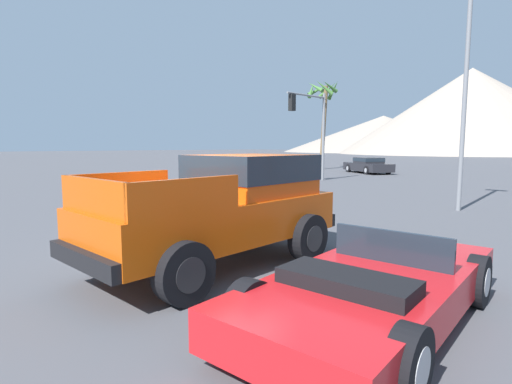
{
  "coord_description": "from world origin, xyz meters",
  "views": [
    {
      "loc": [
        5.62,
        -4.27,
        2.09
      ],
      "look_at": [
        0.38,
        1.06,
        1.23
      ],
      "focal_mm": 28.0,
      "sensor_mm": 36.0,
      "label": 1
    }
  ],
  "objects_px": {
    "orange_pickup_truck": "(228,203)",
    "palm_tree_tall": "(323,103)",
    "street_lamp_post": "(467,62)",
    "traffic_light_main": "(310,119)",
    "parked_car_dark": "(368,165)",
    "red_convertible_car": "(374,289)"
  },
  "relations": [
    {
      "from": "red_convertible_car",
      "to": "orange_pickup_truck",
      "type": "bearing_deg",
      "value": 167.58
    },
    {
      "from": "parked_car_dark",
      "to": "palm_tree_tall",
      "type": "bearing_deg",
      "value": 103.12
    },
    {
      "from": "orange_pickup_truck",
      "to": "red_convertible_car",
      "type": "bearing_deg",
      "value": -9.08
    },
    {
      "from": "red_convertible_car",
      "to": "street_lamp_post",
      "type": "xyz_separation_m",
      "value": [
        -2.08,
        9.5,
        4.28
      ]
    },
    {
      "from": "red_convertible_car",
      "to": "palm_tree_tall",
      "type": "xyz_separation_m",
      "value": [
        -18.69,
        25.51,
        5.46
      ]
    },
    {
      "from": "orange_pickup_truck",
      "to": "parked_car_dark",
      "type": "bearing_deg",
      "value": 111.92
    },
    {
      "from": "palm_tree_tall",
      "to": "street_lamp_post",
      "type": "bearing_deg",
      "value": -43.94
    },
    {
      "from": "traffic_light_main",
      "to": "orange_pickup_truck",
      "type": "bearing_deg",
      "value": 32.07
    },
    {
      "from": "red_convertible_car",
      "to": "palm_tree_tall",
      "type": "bearing_deg",
      "value": 121.36
    },
    {
      "from": "parked_car_dark",
      "to": "street_lamp_post",
      "type": "xyz_separation_m",
      "value": [
        11.08,
        -14.2,
        4.08
      ]
    },
    {
      "from": "street_lamp_post",
      "to": "palm_tree_tall",
      "type": "height_order",
      "value": "street_lamp_post"
    },
    {
      "from": "orange_pickup_truck",
      "to": "street_lamp_post",
      "type": "relative_size",
      "value": 0.61
    },
    {
      "from": "street_lamp_post",
      "to": "palm_tree_tall",
      "type": "bearing_deg",
      "value": 136.06
    },
    {
      "from": "orange_pickup_truck",
      "to": "red_convertible_car",
      "type": "xyz_separation_m",
      "value": [
        3.05,
        -0.4,
        -0.68
      ]
    },
    {
      "from": "street_lamp_post",
      "to": "red_convertible_car",
      "type": "bearing_deg",
      "value": -77.65
    },
    {
      "from": "orange_pickup_truck",
      "to": "red_convertible_car",
      "type": "relative_size",
      "value": 1.1
    },
    {
      "from": "traffic_light_main",
      "to": "parked_car_dark",
      "type": "bearing_deg",
      "value": -172.43
    },
    {
      "from": "palm_tree_tall",
      "to": "parked_car_dark",
      "type": "bearing_deg",
      "value": -18.1
    },
    {
      "from": "orange_pickup_truck",
      "to": "palm_tree_tall",
      "type": "bearing_deg",
      "value": 120.4
    },
    {
      "from": "traffic_light_main",
      "to": "palm_tree_tall",
      "type": "height_order",
      "value": "palm_tree_tall"
    },
    {
      "from": "parked_car_dark",
      "to": "orange_pickup_truck",
      "type": "bearing_deg",
      "value": -125.33
    },
    {
      "from": "orange_pickup_truck",
      "to": "palm_tree_tall",
      "type": "distance_m",
      "value": 29.96
    }
  ]
}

